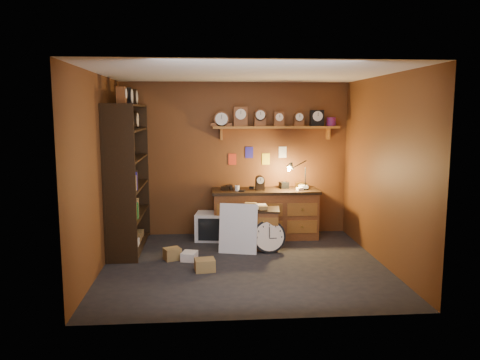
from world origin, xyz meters
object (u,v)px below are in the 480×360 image
Objects in this scene: workbench at (265,211)px; low_cabinet at (262,226)px; big_round_clock at (269,236)px; shelving_unit at (126,171)px.

workbench is 0.66m from low_cabinet.
low_cabinet is 1.42× the size of big_round_clock.
workbench reaches higher than low_cabinet.
shelving_unit is 2.33m from low_cabinet.
workbench reaches higher than big_round_clock.
low_cabinet is at bearing -3.85° from shelving_unit.
big_round_clock is at bearing -9.96° from shelving_unit.
shelving_unit is 2.48m from big_round_clock.
low_cabinet is at bearing 109.54° from big_round_clock.
shelving_unit is 2.47m from workbench.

